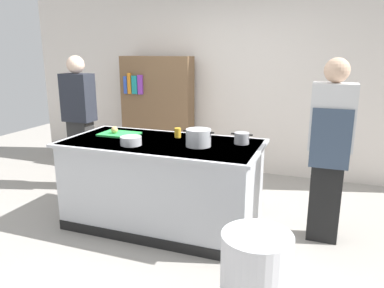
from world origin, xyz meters
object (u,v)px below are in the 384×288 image
Objects in this scene: sauce_pan at (242,138)px; trash_bin at (255,276)px; person_chef at (330,148)px; bookshelf at (157,113)px; juice_cup at (178,133)px; stock_pot at (198,138)px; person_guest at (80,120)px; onion at (114,130)px; mixing_bowl at (131,141)px.

sauce_pan is 1.42m from trash_bin.
person_chef is 1.01× the size of bookshelf.
juice_cup is 1.76m from trash_bin.
person_chef reaches higher than sauce_pan.
stock_pot is at bearing -39.30° from juice_cup.
stock_pot is 0.41m from juice_cup.
stock_pot is 1.45× the size of sauce_pan.
person_guest is at bearing 168.56° from sauce_pan.
onion is at bearing -79.74° from bookshelf.
person_chef is at bearing 6.04° from sauce_pan.
person_chef reaches higher than stock_pot.
mixing_bowl is 0.54m from juice_cup.
person_guest is 1.01× the size of bookshelf.
person_guest reaches higher than bookshelf.
trash_bin is at bearing 155.49° from person_chef.
trash_bin is (1.07, -1.24, -0.64)m from juice_cup.
mixing_bowl is 2.14m from bookshelf.
stock_pot is at bearing -148.02° from sauce_pan.
stock_pot reaches higher than juice_cup.
trash_bin is 0.36× the size of bookshelf.
onion is 0.04× the size of person_guest.
onion is 1.00m from stock_pot.
onion is 0.69m from juice_cup.
onion is at bearing 88.03° from person_chef.
sauce_pan is 0.81m from person_chef.
sauce_pan reaches higher than onion.
juice_cup is 1.86m from bookshelf.
mixing_bowl is (0.38, -0.32, -0.01)m from onion.
onion is 0.04× the size of person_chef.
onion is 2.17m from person_chef.
bookshelf reaches higher than stock_pot.
bookshelf is at bearing 108.79° from mixing_bowl.
onion is 0.24× the size of stock_pot.
mixing_bowl is 1.85m from person_chef.
juice_cup reaches higher than mixing_bowl.
sauce_pan is 2.32m from bookshelf.
onion is 0.49m from mixing_bowl.
juice_cup is (0.68, 0.13, -0.01)m from onion.
onion reaches higher than mixing_bowl.
person_chef is at bearing 14.99° from stock_pot.
bookshelf is (-1.67, 1.61, -0.10)m from sauce_pan.
onion is 0.36× the size of mixing_bowl.
sauce_pan is at bearing 4.05° from onion.
person_chef is (1.78, 0.50, -0.03)m from mixing_bowl.
person_chef is (1.48, 0.05, -0.04)m from juice_cup.
person_guest reaches higher than sauce_pan.
mixing_bowl is at bearing -157.13° from sauce_pan.
person_chef reaches higher than juice_cup.
bookshelf reaches higher than sauce_pan.
onion is at bearing 48.09° from person_guest.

